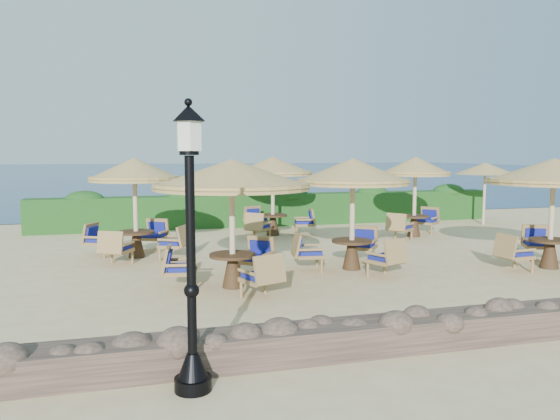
# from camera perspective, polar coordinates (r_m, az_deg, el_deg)

# --- Properties ---
(ground) EXTENTS (120.00, 120.00, 0.00)m
(ground) POSITION_cam_1_polar(r_m,az_deg,el_deg) (14.37, 7.21, -5.20)
(ground) COLOR beige
(ground) RESTS_ON ground
(sea) EXTENTS (160.00, 160.00, 0.00)m
(sea) POSITION_cam_1_polar(r_m,az_deg,el_deg) (83.23, -11.70, 3.96)
(sea) COLOR #0C234F
(sea) RESTS_ON ground
(hedge) EXTENTS (18.00, 0.90, 1.20)m
(hedge) POSITION_cam_1_polar(r_m,az_deg,el_deg) (21.04, -0.33, 0.05)
(hedge) COLOR #154014
(hedge) RESTS_ON ground
(stone_wall) EXTENTS (15.00, 0.65, 0.44)m
(stone_wall) POSITION_cam_1_polar(r_m,az_deg,el_deg) (9.09, 22.71, -10.84)
(stone_wall) COLOR brown
(stone_wall) RESTS_ON ground
(lamp_post) EXTENTS (0.44, 0.44, 3.31)m
(lamp_post) POSITION_cam_1_polar(r_m,az_deg,el_deg) (6.36, -9.28, -5.22)
(lamp_post) COLOR black
(lamp_post) RESTS_ON ground
(extra_parasol) EXTENTS (2.30, 2.30, 2.41)m
(extra_parasol) POSITION_cam_1_polar(r_m,az_deg,el_deg) (22.52, 20.66, 4.06)
(extra_parasol) COLOR beige
(extra_parasol) RESTS_ON ground
(cafe_set_0) EXTENTS (3.23, 3.23, 2.65)m
(cafe_set_0) POSITION_cam_1_polar(r_m,az_deg,el_deg) (11.14, -5.04, 1.94)
(cafe_set_0) COLOR beige
(cafe_set_0) RESTS_ON ground
(cafe_set_1) EXTENTS (2.78, 2.78, 2.65)m
(cafe_set_1) POSITION_cam_1_polar(r_m,az_deg,el_deg) (13.02, 7.59, 2.01)
(cafe_set_1) COLOR beige
(cafe_set_1) RESTS_ON ground
(cafe_set_2) EXTENTS (3.06, 3.06, 2.65)m
(cafe_set_2) POSITION_cam_1_polar(r_m,az_deg,el_deg) (14.55, 26.64, 2.15)
(cafe_set_2) COLOR beige
(cafe_set_2) RESTS_ON ground
(cafe_set_3) EXTENTS (2.81, 2.81, 2.65)m
(cafe_set_3) POSITION_cam_1_polar(r_m,az_deg,el_deg) (14.89, -14.91, 1.61)
(cafe_set_3) COLOR beige
(cafe_set_3) RESTS_ON ground
(cafe_set_4) EXTENTS (2.78, 2.78, 2.65)m
(cafe_set_4) POSITION_cam_1_polar(r_m,az_deg,el_deg) (18.29, -0.76, 3.19)
(cafe_set_4) COLOR beige
(cafe_set_4) RESTS_ON ground
(cafe_set_5) EXTENTS (2.67, 2.30, 2.65)m
(cafe_set_5) POSITION_cam_1_polar(r_m,az_deg,el_deg) (18.56, 13.94, 3.09)
(cafe_set_5) COLOR beige
(cafe_set_5) RESTS_ON ground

